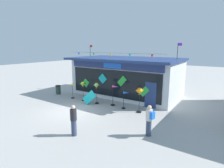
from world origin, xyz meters
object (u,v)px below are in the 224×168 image
object	(u,v)px
kite_shop_building	(127,76)
wind_spinner_far_right	(139,93)
wind_spinner_far_left	(73,89)
wind_spinner_left	(83,85)
wind_spinner_center_right	(114,93)
person_near_camera	(149,120)
wind_spinner_right	(125,97)
person_mid_plaza	(74,120)
display_kite_on_ground	(89,97)
wind_spinner_center_left	(97,87)
trash_bin	(58,90)

from	to	relation	value
kite_shop_building	wind_spinner_far_right	bearing A→B (deg)	-50.76
wind_spinner_far_left	wind_spinner_left	distance (m)	1.32
wind_spinner_center_right	person_near_camera	xyz separation A→B (m)	(4.24, -3.20, -0.18)
kite_shop_building	wind_spinner_right	size ratio (longest dim) A/B	7.41
wind_spinner_far_left	person_mid_plaza	size ratio (longest dim) A/B	0.81
wind_spinner_left	display_kite_on_ground	distance (m)	1.54
wind_spinner_center_left	display_kite_on_ground	xyz separation A→B (m)	(-0.28, -0.62, -0.74)
wind_spinner_center_left	wind_spinner_far_left	bearing A→B (deg)	179.46
wind_spinner_center_left	person_near_camera	world-z (taller)	wind_spinner_center_left
wind_spinner_right	person_near_camera	size ratio (longest dim) A/B	0.82
kite_shop_building	wind_spinner_right	world-z (taller)	kite_shop_building
wind_spinner_right	display_kite_on_ground	size ratio (longest dim) A/B	1.19
kite_shop_building	trash_bin	xyz separation A→B (m)	(-5.72, -3.69, -1.38)
wind_spinner_center_left	wind_spinner_center_right	bearing A→B (deg)	12.64
kite_shop_building	display_kite_on_ground	size ratio (longest dim) A/B	8.84
wind_spinner_left	person_mid_plaza	world-z (taller)	wind_spinner_left
wind_spinner_far_left	wind_spinner_center_right	xyz separation A→B (m)	(4.22, 0.31, 0.21)
person_near_camera	trash_bin	size ratio (longest dim) A/B	1.93
wind_spinner_far_left	wind_spinner_center_left	xyz separation A→B (m)	(2.71, -0.03, 0.50)
kite_shop_building	wind_spinner_right	bearing A→B (deg)	-62.06
wind_spinner_far_left	person_mid_plaza	xyz separation A→B (m)	(5.16, -5.05, -0.01)
wind_spinner_center_left	display_kite_on_ground	world-z (taller)	wind_spinner_center_left
display_kite_on_ground	wind_spinner_center_right	bearing A→B (deg)	28.17
wind_spinner_right	trash_bin	size ratio (longest dim) A/B	1.57
kite_shop_building	wind_spinner_center_left	bearing A→B (deg)	-98.01
kite_shop_building	wind_spinner_center_right	xyz separation A→B (m)	(0.95, -3.67, -0.76)
wind_spinner_left	display_kite_on_ground	bearing A→B (deg)	-26.53
wind_spinner_center_left	trash_bin	size ratio (longest dim) A/B	2.00
wind_spinner_left	person_mid_plaza	xyz separation A→B (m)	(3.94, -5.00, -0.51)
wind_spinner_center_right	wind_spinner_left	bearing A→B (deg)	-173.23
wind_spinner_far_right	person_near_camera	world-z (taller)	wind_spinner_far_right
wind_spinner_center_right	wind_spinner_right	world-z (taller)	wind_spinner_center_right
wind_spinner_center_left	wind_spinner_left	bearing A→B (deg)	-179.33
wind_spinner_far_left	trash_bin	size ratio (longest dim) A/B	1.56
wind_spinner_left	wind_spinner_center_right	distance (m)	3.04
display_kite_on_ground	wind_spinner_left	bearing A→B (deg)	153.47
kite_shop_building	wind_spinner_center_right	world-z (taller)	kite_shop_building
person_near_camera	display_kite_on_ground	distance (m)	6.44
wind_spinner_far_right	person_mid_plaza	world-z (taller)	wind_spinner_far_right
wind_spinner_center_right	person_mid_plaza	xyz separation A→B (m)	(0.94, -5.36, -0.21)
trash_bin	kite_shop_building	bearing A→B (deg)	32.83
person_near_camera	trash_bin	distance (m)	11.37
display_kite_on_ground	kite_shop_building	bearing A→B (deg)	79.65
wind_spinner_center_right	display_kite_on_ground	distance (m)	2.08
wind_spinner_far_right	person_mid_plaza	xyz separation A→B (m)	(-1.36, -5.06, -0.59)
person_mid_plaza	trash_bin	xyz separation A→B (m)	(-7.60, 5.34, -0.41)
wind_spinner_center_left	wind_spinner_right	bearing A→B (deg)	2.80
kite_shop_building	trash_bin	distance (m)	6.95
wind_spinner_far_left	wind_spinner_far_right	bearing A→B (deg)	0.14
wind_spinner_far_left	wind_spinner_far_right	world-z (taller)	wind_spinner_far_right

